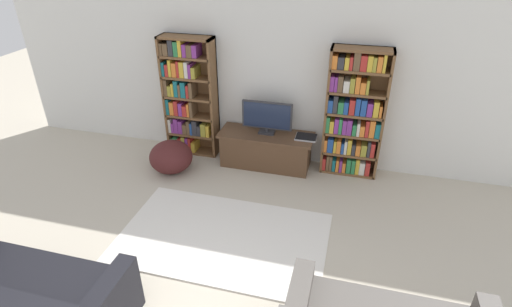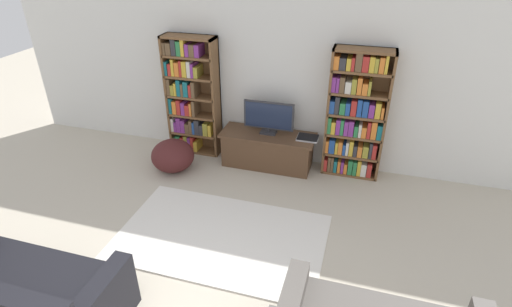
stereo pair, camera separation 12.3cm
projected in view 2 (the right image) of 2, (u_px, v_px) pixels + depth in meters
The scene contains 9 objects.
wall_back at pixel (282, 80), 5.91m from camera, with size 8.80×0.06×2.60m.
bookshelf_left at pixel (190, 96), 6.28m from camera, with size 0.83×0.30×1.90m.
bookshelf_right at pixel (355, 116), 5.66m from camera, with size 0.83×0.30×1.90m.
tv_stand at pixel (268, 150), 6.17m from camera, with size 1.43×0.54×0.54m.
television at pixel (269, 117), 5.93m from camera, with size 0.76×0.16×0.51m.
laptop at pixel (308, 138), 5.90m from camera, with size 0.32×0.26×0.03m.
area_rug at pixel (221, 236), 4.82m from camera, with size 2.47×1.52×0.02m.
couch_left_sectional at pixel (22, 299), 3.66m from camera, with size 1.79×0.93×0.83m.
beanbag_ottoman at pixel (173, 156), 6.06m from camera, with size 0.65×0.65×0.48m, color #4C1E1E.
Camera 2 is at (1.24, -1.32, 3.26)m, focal length 28.00 mm.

